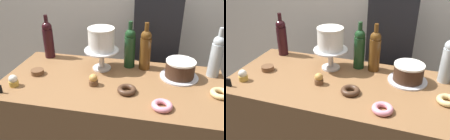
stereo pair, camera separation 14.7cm
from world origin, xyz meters
TOP-DOWN VIEW (x-y plane):
  - display_counter at (0.00, 0.00)m, footprint 1.40×0.68m
  - cake_stand_pedestal at (-0.11, 0.16)m, footprint 0.23×0.23m
  - white_layer_cake at (-0.11, 0.16)m, footprint 0.18×0.18m
  - silver_serving_platter at (0.41, 0.14)m, footprint 0.24×0.24m
  - chocolate_round_cake at (0.41, 0.14)m, footprint 0.19×0.19m
  - wine_bottle_clear at (0.63, 0.21)m, footprint 0.08×0.08m
  - wine_bottle_amber at (0.18, 0.23)m, footprint 0.08×0.08m
  - wine_bottle_dark_red at (-0.54, 0.27)m, footprint 0.08×0.08m
  - wine_bottle_green at (0.07, 0.23)m, footprint 0.08×0.08m
  - cupcake_vanilla at (-0.57, -0.18)m, footprint 0.06×0.06m
  - cupcake_caramel at (-0.10, -0.07)m, footprint 0.06×0.06m
  - donut_pink at (0.32, -0.22)m, footprint 0.11×0.11m
  - donut_glazed at (0.64, -0.03)m, footprint 0.11×0.11m
  - donut_chocolate at (0.11, -0.11)m, footprint 0.11×0.11m
  - cookie_stack at (-0.50, -0.01)m, footprint 0.08×0.08m
  - barista_figure at (0.24, 0.62)m, footprint 0.36×0.22m

SIDE VIEW (x-z plane):
  - display_counter at x=0.00m, z-range 0.00..0.93m
  - barista_figure at x=0.24m, z-range 0.04..1.64m
  - silver_serving_platter at x=0.41m, z-range 0.93..0.94m
  - donut_pink at x=0.32m, z-range 0.93..0.96m
  - donut_glazed at x=0.64m, z-range 0.93..0.96m
  - donut_chocolate at x=0.11m, z-range 0.93..0.96m
  - cookie_stack at x=-0.50m, z-range 0.93..0.96m
  - cupcake_vanilla at x=-0.57m, z-range 0.92..1.00m
  - cupcake_caramel at x=-0.10m, z-range 0.92..1.00m
  - chocolate_round_cake at x=0.41m, z-range 0.94..1.04m
  - cake_stand_pedestal at x=-0.11m, z-range 0.95..1.09m
  - wine_bottle_clear at x=0.63m, z-range 0.91..1.23m
  - wine_bottle_amber at x=0.18m, z-range 0.91..1.23m
  - wine_bottle_dark_red at x=-0.54m, z-range 0.91..1.23m
  - wine_bottle_green at x=0.07m, z-range 0.91..1.23m
  - white_layer_cake at x=-0.11m, z-range 1.07..1.22m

